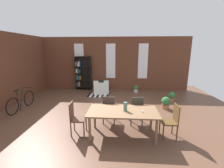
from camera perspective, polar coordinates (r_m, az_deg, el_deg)
name	(u,v)px	position (r m, az deg, el deg)	size (l,w,h in m)	color
ground_plane	(101,120)	(5.42, -4.10, -13.29)	(10.90, 10.90, 0.00)	brown
back_wall_brick	(111,64)	(9.13, -0.46, 7.64)	(9.09, 0.12, 3.11)	brown
window_pane_0	(79,61)	(9.39, -12.19, 8.46)	(0.55, 0.02, 2.02)	white
window_pane_1	(111,61)	(9.05, -0.50, 8.58)	(0.55, 0.02, 2.02)	white
window_pane_2	(143,61)	(9.10, 11.57, 8.35)	(0.55, 0.02, 2.02)	white
dining_table	(123,113)	(4.26, 4.06, -11.00)	(1.91, 0.93, 0.74)	brown
vase_on_table	(125,107)	(4.19, 5.05, -8.47)	(0.11, 0.11, 0.25)	#4C7266
tealight_candle_0	(142,111)	(4.21, 11.37, -10.10)	(0.04, 0.04, 0.04)	silver
dining_chair_far_left	(109,109)	(4.98, -1.05, -9.25)	(0.44, 0.44, 0.95)	#342924
dining_chair_far_right	(136,109)	(4.98, 9.17, -9.41)	(0.44, 0.44, 0.95)	#2F2F24
dining_chair_head_left	(76,117)	(4.52, -13.49, -12.01)	(0.43, 0.43, 0.95)	#4E3325
dining_chair_head_right	(172,120)	(4.53, 21.52, -12.49)	(0.41, 0.41, 0.95)	brown
bookshelf_tall	(82,73)	(9.25, -11.17, 4.05)	(0.94, 0.31, 2.00)	black
armchair_white	(101,88)	(8.47, -4.22, -1.58)	(0.95, 0.95, 0.75)	silver
bicycle_second	(21,101)	(7.16, -30.97, -5.67)	(0.44, 1.66, 0.88)	black
potted_plant_by_shelf	(172,96)	(7.58, 21.53, -4.31)	(0.31, 0.31, 0.47)	#9E6042
potted_plant_corner	(136,89)	(8.72, 8.96, -1.73)	(0.26, 0.26, 0.40)	silver
potted_plant_window	(166,103)	(6.62, 19.55, -6.60)	(0.35, 0.35, 0.50)	#9E6042
striped_rug	(99,95)	(8.25, -5.08, -3.97)	(1.13, 0.99, 0.01)	black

